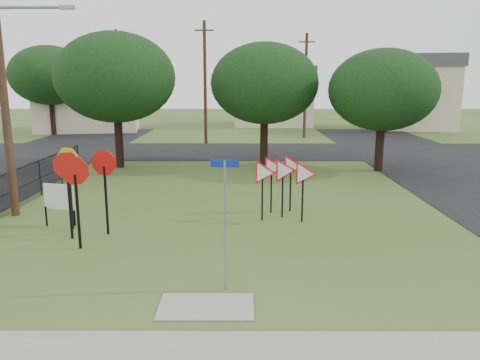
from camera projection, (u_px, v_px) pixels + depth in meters
name	position (u px, v px, depth m)	size (l,w,h in m)	color
ground	(213.00, 264.00, 12.19)	(140.00, 140.00, 0.00)	#3B5821
sidewalk	(198.00, 356.00, 8.08)	(30.00, 1.60, 0.02)	gray
street_far	(231.00, 151.00, 31.76)	(60.00, 8.00, 0.02)	black
curb_pad	(206.00, 307.00, 9.84)	(2.00, 1.20, 0.02)	gray
street_name_sign	(225.00, 217.00, 10.32)	(0.62, 0.06, 3.00)	gray
stop_sign_cluster	(79.00, 174.00, 13.88)	(2.09, 2.00, 2.66)	black
yield_sign_cluster	(282.00, 173.00, 16.15)	(2.24, 1.67, 2.12)	black
info_board	(59.00, 198.00, 15.21)	(1.09, 0.35, 1.40)	black
utility_pole_main	(2.00, 64.00, 15.54)	(3.55, 0.33, 10.00)	#462E20
far_pole_a	(205.00, 82.00, 34.73)	(1.40, 0.24, 9.00)	#462E20
far_pole_b	(305.00, 85.00, 38.66)	(1.40, 0.24, 8.50)	#462E20
far_pole_c	(119.00, 82.00, 40.63)	(1.40, 0.24, 9.00)	#462E20
fence_run	(28.00, 183.00, 18.18)	(0.05, 11.55, 1.50)	black
house_left	(88.00, 92.00, 44.76)	(10.58, 8.88, 7.20)	beige
house_mid	(272.00, 96.00, 50.66)	(8.40, 8.40, 6.20)	beige
house_right	(415.00, 92.00, 46.58)	(8.30, 8.30, 7.20)	beige
tree_near_left	(116.00, 78.00, 24.91)	(6.40, 6.40, 7.27)	black
tree_near_mid	(265.00, 84.00, 25.92)	(6.00, 6.00, 6.80)	black
tree_near_right	(383.00, 90.00, 24.00)	(5.60, 5.60, 6.33)	black
tree_far_left	(49.00, 75.00, 40.54)	(6.80, 6.80, 7.73)	black
tree_far_right	(388.00, 83.00, 42.50)	(6.00, 6.00, 6.80)	black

